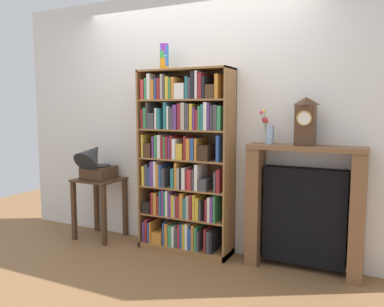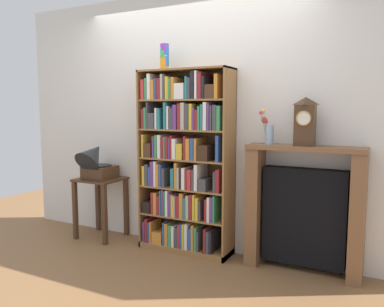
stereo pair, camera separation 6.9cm
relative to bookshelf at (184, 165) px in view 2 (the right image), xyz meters
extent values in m
cube|color=brown|center=(0.02, -0.09, -0.90)|extent=(7.54, 6.40, 0.02)
cube|color=silver|center=(0.08, 0.20, 0.43)|extent=(4.54, 0.08, 2.63)
cube|color=olive|center=(-0.46, 0.01, 0.03)|extent=(0.02, 0.31, 1.83)
cube|color=olive|center=(0.49, 0.01, 0.03)|extent=(0.02, 0.31, 1.83)
cube|color=brown|center=(0.02, 0.16, 0.03)|extent=(0.96, 0.01, 1.83)
cube|color=olive|center=(0.02, 0.01, 0.94)|extent=(0.96, 0.31, 0.02)
cube|color=olive|center=(0.02, 0.01, -0.86)|extent=(0.96, 0.31, 0.06)
cube|color=#663884|center=(-0.41, -0.02, -0.72)|extent=(0.02, 0.24, 0.22)
cube|color=maroon|center=(-0.38, -0.03, -0.71)|extent=(0.03, 0.21, 0.25)
cube|color=#2D519E|center=(-0.35, -0.01, -0.72)|extent=(0.02, 0.24, 0.21)
cube|color=orange|center=(-0.33, -0.03, -0.72)|extent=(0.02, 0.21, 0.22)
cube|color=orange|center=(-0.25, -0.01, -0.77)|extent=(0.12, 0.24, 0.12)
cube|color=#2D519E|center=(-0.17, -0.02, -0.71)|extent=(0.02, 0.22, 0.24)
cube|color=orange|center=(-0.14, -0.03, -0.72)|extent=(0.04, 0.20, 0.23)
cube|color=#388E56|center=(-0.10, -0.03, -0.72)|extent=(0.04, 0.21, 0.22)
cube|color=white|center=(-0.06, -0.01, -0.72)|extent=(0.03, 0.25, 0.21)
cube|color=#424247|center=(-0.02, -0.03, -0.73)|extent=(0.03, 0.20, 0.20)
cube|color=#C63338|center=(0.01, -0.03, -0.71)|extent=(0.02, 0.20, 0.24)
cube|color=#2D519E|center=(0.03, 0.00, -0.71)|extent=(0.02, 0.26, 0.25)
cube|color=gold|center=(0.06, -0.01, -0.70)|extent=(0.02, 0.24, 0.25)
cube|color=white|center=(0.09, -0.03, -0.70)|extent=(0.03, 0.21, 0.25)
cube|color=#2D519E|center=(0.13, -0.01, -0.72)|extent=(0.04, 0.25, 0.21)
cube|color=orange|center=(0.16, 0.00, -0.70)|extent=(0.02, 0.26, 0.25)
cube|color=#388E56|center=(0.19, -0.01, -0.71)|extent=(0.03, 0.25, 0.24)
cube|color=#424247|center=(0.22, -0.01, -0.73)|extent=(0.02, 0.24, 0.20)
cube|color=maroon|center=(0.29, -0.03, -0.71)|extent=(0.02, 0.22, 0.23)
cube|color=#424247|center=(0.32, -0.03, -0.72)|extent=(0.03, 0.21, 0.22)
cube|color=black|center=(0.35, 0.00, -0.72)|extent=(0.02, 0.26, 0.21)
cube|color=olive|center=(0.02, 0.01, -0.53)|extent=(0.93, 0.29, 0.02)
cube|color=black|center=(-0.37, -0.02, -0.46)|extent=(0.09, 0.23, 0.12)
cube|color=maroon|center=(-0.30, -0.03, -0.41)|extent=(0.03, 0.21, 0.23)
cube|color=orange|center=(-0.27, -0.03, -0.41)|extent=(0.04, 0.21, 0.23)
cube|color=maroon|center=(-0.23, -0.02, -0.42)|extent=(0.03, 0.22, 0.20)
cube|color=teal|center=(-0.21, -0.03, -0.39)|extent=(0.02, 0.21, 0.25)
cube|color=#663884|center=(-0.18, -0.01, -0.39)|extent=(0.02, 0.25, 0.26)
cube|color=#388E56|center=(-0.15, -0.03, -0.39)|extent=(0.02, 0.20, 0.25)
cube|color=white|center=(-0.13, -0.02, -0.39)|extent=(0.03, 0.23, 0.26)
cube|color=#663884|center=(-0.10, 0.00, -0.40)|extent=(0.03, 0.26, 0.23)
cube|color=gold|center=(-0.06, -0.03, -0.41)|extent=(0.02, 0.20, 0.22)
cube|color=#B2A893|center=(-0.04, -0.03, -0.41)|extent=(0.02, 0.21, 0.21)
cube|color=maroon|center=(0.00, -0.01, -0.41)|extent=(0.04, 0.24, 0.22)
cube|color=orange|center=(0.04, -0.01, -0.40)|extent=(0.04, 0.24, 0.25)
cube|color=teal|center=(0.07, -0.01, -0.42)|extent=(0.03, 0.25, 0.21)
cube|color=#B2A893|center=(0.11, -0.03, -0.40)|extent=(0.03, 0.21, 0.23)
cube|color=maroon|center=(0.14, 0.00, -0.40)|extent=(0.03, 0.26, 0.25)
cube|color=gold|center=(0.17, 0.00, -0.40)|extent=(0.02, 0.26, 0.25)
cube|color=gold|center=(0.21, -0.03, -0.41)|extent=(0.03, 0.21, 0.22)
cube|color=#424247|center=(0.24, 0.00, -0.42)|extent=(0.02, 0.26, 0.19)
cube|color=maroon|center=(0.30, -0.03, -0.41)|extent=(0.02, 0.21, 0.22)
cube|color=white|center=(0.33, -0.01, -0.40)|extent=(0.03, 0.24, 0.24)
cube|color=#663884|center=(0.36, -0.03, -0.40)|extent=(0.03, 0.20, 0.24)
cube|color=#388E56|center=(0.39, 0.00, -0.39)|extent=(0.02, 0.26, 0.26)
cube|color=olive|center=(0.02, 0.01, -0.24)|extent=(0.93, 0.29, 0.02)
cube|color=gold|center=(-0.40, -0.02, -0.13)|extent=(0.03, 0.22, 0.20)
cube|color=#424247|center=(-0.37, -0.02, -0.12)|extent=(0.04, 0.22, 0.22)
cube|color=#2D519E|center=(-0.33, 0.00, -0.13)|extent=(0.02, 0.26, 0.19)
cube|color=#663884|center=(-0.30, -0.02, -0.10)|extent=(0.04, 0.23, 0.25)
cube|color=white|center=(-0.27, -0.02, -0.10)|extent=(0.02, 0.23, 0.26)
cube|color=orange|center=(-0.24, -0.01, -0.11)|extent=(0.03, 0.25, 0.23)
cube|color=#2D519E|center=(-0.20, -0.02, -0.11)|extent=(0.02, 0.22, 0.23)
cube|color=#424247|center=(-0.17, -0.01, -0.13)|extent=(0.03, 0.25, 0.19)
cube|color=teal|center=(-0.06, -0.02, -0.13)|extent=(0.03, 0.23, 0.20)
cube|color=orange|center=(-0.03, -0.02, -0.10)|extent=(0.02, 0.23, 0.26)
cube|color=#B2A893|center=(0.00, -0.03, -0.12)|extent=(0.02, 0.21, 0.21)
cube|color=black|center=(0.03, -0.02, -0.12)|extent=(0.02, 0.22, 0.22)
cube|color=white|center=(0.06, -0.03, -0.12)|extent=(0.04, 0.21, 0.21)
cube|color=maroon|center=(0.09, -0.02, -0.13)|extent=(0.02, 0.22, 0.19)
cube|color=#C63338|center=(0.13, -0.02, -0.13)|extent=(0.04, 0.23, 0.20)
cube|color=#424247|center=(0.16, -0.02, -0.13)|extent=(0.02, 0.23, 0.20)
cube|color=white|center=(0.20, -0.01, -0.10)|extent=(0.03, 0.25, 0.25)
cube|color=#424247|center=(0.26, -0.03, -0.17)|extent=(0.08, 0.20, 0.12)
cube|color=#424247|center=(0.39, -0.02, -0.13)|extent=(0.02, 0.22, 0.20)
cube|color=maroon|center=(0.42, -0.03, -0.12)|extent=(0.04, 0.20, 0.22)
cube|color=olive|center=(0.02, 0.01, 0.06)|extent=(0.93, 0.29, 0.02)
cube|color=gold|center=(-0.41, -0.01, 0.18)|extent=(0.02, 0.25, 0.23)
cube|color=#472D1C|center=(-0.35, -0.03, 0.14)|extent=(0.08, 0.21, 0.14)
cube|color=#663884|center=(-0.28, -0.01, 0.18)|extent=(0.02, 0.25, 0.22)
cube|color=#388E56|center=(-0.25, -0.01, 0.18)|extent=(0.03, 0.24, 0.23)
cube|color=white|center=(-0.21, -0.02, 0.18)|extent=(0.04, 0.23, 0.23)
cube|color=maroon|center=(-0.18, -0.01, 0.17)|extent=(0.03, 0.25, 0.21)
cube|color=#388E56|center=(-0.15, -0.02, 0.18)|extent=(0.02, 0.22, 0.22)
cube|color=maroon|center=(-0.13, -0.02, 0.18)|extent=(0.03, 0.23, 0.22)
cube|color=#663884|center=(-0.10, -0.01, 0.17)|extent=(0.02, 0.24, 0.21)
cube|color=maroon|center=(-0.08, -0.01, 0.18)|extent=(0.02, 0.24, 0.23)
cube|color=white|center=(-0.04, -0.03, 0.17)|extent=(0.04, 0.21, 0.20)
cube|color=gold|center=(0.01, -0.03, 0.14)|extent=(0.07, 0.22, 0.15)
cube|color=maroon|center=(0.08, -0.01, 0.18)|extent=(0.02, 0.25, 0.23)
cube|color=orange|center=(0.11, -0.02, 0.17)|extent=(0.04, 0.23, 0.21)
cube|color=#2D519E|center=(0.15, -0.01, 0.17)|extent=(0.04, 0.25, 0.21)
cube|color=orange|center=(0.19, 0.00, 0.17)|extent=(0.03, 0.26, 0.21)
cube|color=#382316|center=(0.26, -0.03, 0.14)|extent=(0.11, 0.20, 0.15)
cube|color=#2D519E|center=(0.42, -0.02, 0.19)|extent=(0.03, 0.22, 0.25)
cube|color=olive|center=(0.02, 0.01, 0.35)|extent=(0.93, 0.29, 0.02)
cube|color=maroon|center=(-0.41, -0.02, 0.46)|extent=(0.02, 0.22, 0.20)
cube|color=#388E56|center=(-0.38, -0.03, 0.47)|extent=(0.03, 0.21, 0.21)
cube|color=#424247|center=(-0.35, -0.01, 0.49)|extent=(0.02, 0.24, 0.26)
cube|color=#424247|center=(-0.30, -0.04, 0.44)|extent=(0.07, 0.19, 0.16)
cube|color=white|center=(-0.25, -0.01, 0.46)|extent=(0.02, 0.24, 0.21)
cube|color=teal|center=(-0.22, -0.03, 0.46)|extent=(0.03, 0.21, 0.20)
cube|color=teal|center=(-0.14, -0.03, 0.49)|extent=(0.03, 0.20, 0.26)
cube|color=white|center=(-0.11, -0.03, 0.47)|extent=(0.02, 0.21, 0.23)
cube|color=#424247|center=(-0.07, -0.01, 0.46)|extent=(0.04, 0.25, 0.21)
cube|color=#663884|center=(-0.03, -0.03, 0.48)|extent=(0.04, 0.21, 0.24)
cube|color=maroon|center=(0.01, -0.02, 0.48)|extent=(0.03, 0.23, 0.25)
cube|color=#B2A893|center=(0.05, -0.02, 0.49)|extent=(0.04, 0.23, 0.26)
cube|color=#424247|center=(0.10, -0.03, 0.48)|extent=(0.04, 0.20, 0.25)
cube|color=gold|center=(0.14, -0.02, 0.48)|extent=(0.03, 0.22, 0.25)
cube|color=#663884|center=(0.17, -0.01, 0.47)|extent=(0.02, 0.25, 0.21)
cube|color=maroon|center=(0.20, -0.01, 0.46)|extent=(0.03, 0.24, 0.19)
cube|color=#388E56|center=(0.23, -0.02, 0.47)|extent=(0.02, 0.23, 0.22)
cube|color=teal|center=(0.26, -0.02, 0.48)|extent=(0.02, 0.22, 0.24)
cube|color=white|center=(0.29, -0.01, 0.49)|extent=(0.03, 0.24, 0.26)
cube|color=#663884|center=(0.32, -0.03, 0.48)|extent=(0.02, 0.20, 0.25)
cube|color=#424247|center=(0.35, -0.03, 0.47)|extent=(0.02, 0.21, 0.23)
cube|color=#424247|center=(0.39, 0.00, 0.48)|extent=(0.04, 0.26, 0.24)
cube|color=#388E56|center=(0.43, -0.02, 0.47)|extent=(0.03, 0.23, 0.23)
cube|color=olive|center=(0.02, 0.01, 0.64)|extent=(0.93, 0.29, 0.02)
cube|color=#C63338|center=(-0.40, -0.01, 0.75)|extent=(0.04, 0.25, 0.20)
cube|color=#388E56|center=(-0.36, -0.01, 0.76)|extent=(0.03, 0.24, 0.21)
cube|color=white|center=(-0.33, -0.01, 0.78)|extent=(0.04, 0.25, 0.25)
cube|color=orange|center=(-0.28, -0.03, 0.75)|extent=(0.04, 0.21, 0.19)
cube|color=#2D519E|center=(-0.25, -0.01, 0.75)|extent=(0.02, 0.25, 0.21)
cube|color=maroon|center=(-0.21, -0.02, 0.75)|extent=(0.04, 0.23, 0.20)
cube|color=#B2A893|center=(-0.18, -0.02, 0.77)|extent=(0.02, 0.22, 0.24)
cube|color=#424247|center=(-0.15, -0.03, 0.77)|extent=(0.02, 0.20, 0.24)
cube|color=gold|center=(-0.12, -0.01, 0.76)|extent=(0.04, 0.25, 0.22)
cube|color=#388E56|center=(-0.09, -0.01, 0.75)|extent=(0.02, 0.25, 0.20)
cube|color=orange|center=(-0.05, -0.02, 0.76)|extent=(0.03, 0.23, 0.21)
cube|color=white|center=(0.02, -0.04, 0.73)|extent=(0.11, 0.18, 0.15)
cube|color=teal|center=(0.09, -0.02, 0.76)|extent=(0.02, 0.22, 0.21)
cube|color=#424247|center=(0.12, -0.03, 0.75)|extent=(0.02, 0.21, 0.20)
cube|color=black|center=(0.16, -0.03, 0.78)|extent=(0.04, 0.21, 0.26)
cube|color=white|center=(0.20, -0.01, 0.78)|extent=(0.02, 0.25, 0.26)
cube|color=maroon|center=(0.23, -0.02, 0.77)|extent=(0.04, 0.23, 0.24)
cube|color=black|center=(0.27, -0.01, 0.76)|extent=(0.03, 0.25, 0.21)
cube|color=#472D1C|center=(0.33, -0.05, 0.72)|extent=(0.09, 0.18, 0.13)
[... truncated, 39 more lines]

